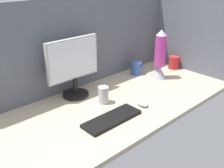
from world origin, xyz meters
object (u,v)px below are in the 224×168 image
Objects in this scene: monitor at (73,65)px; mug_red_plastic at (174,62)px; mug_ceramic_blue at (136,68)px; lava_lamp at (160,58)px; keyboard at (112,119)px; mug_steel at (103,95)px; mouse at (142,103)px.

mug_red_plastic is at bearing -9.05° from monitor.
lava_lamp is at bearing -69.72° from mug_ceramic_blue.
keyboard is at bearing -162.95° from lava_lamp.
monitor reaches higher than keyboard.
lava_lamp reaches higher than mug_steel.
mug_ceramic_blue is 0.32× the size of lava_lamp.
mug_red_plastic is 0.87× the size of mug_ceramic_blue.
monitor is 3.75× the size of mug_red_plastic.
monitor is at bearing 134.26° from mouse.
keyboard is 3.00× the size of mug_ceramic_blue.
lava_lamp is at bearing 1.95° from mug_steel.
mug_ceramic_blue is at bearing -1.73° from monitor.
mouse is at bearing -51.30° from mug_steel.
mug_steel is at bearing 61.47° from keyboard.
monitor is at bearing 178.27° from mug_ceramic_blue.
mouse is 25.72cm from mug_steel.
mouse is (23.01, -41.56, -20.40)cm from monitor.
mug_steel is (-15.88, 19.83, 4.03)cm from mouse.
monitor reaches higher than mug_red_plastic.
keyboard is 101.92cm from mug_red_plastic.
mouse is at bearing -0.10° from keyboard.
mug_steel is at bearing -178.05° from lava_lamp.
mug_red_plastic is at bearing 9.62° from lava_lamp.
mug_red_plastic is at bearing 35.56° from mouse.
keyboard is 3.23× the size of mug_steel.
mug_ceramic_blue is (-33.72, 13.24, -0.02)cm from mug_red_plastic.
monitor is 4.20× the size of mouse.
mug_red_plastic reaches higher than mouse.
monitor reaches higher than mug_steel.
lava_lamp reaches higher than mug_ceramic_blue.
mug_ceramic_blue is (37.97, 39.72, 3.66)cm from mouse.
keyboard is at bearing -94.99° from monitor.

